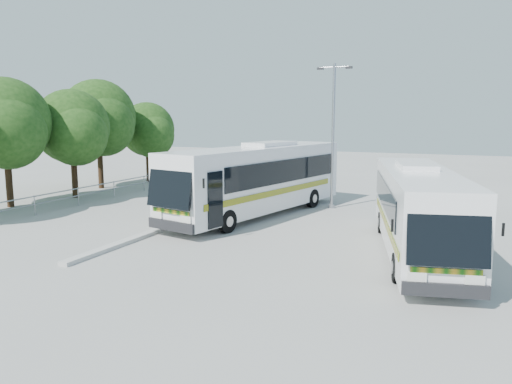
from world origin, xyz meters
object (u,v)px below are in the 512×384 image
at_px(tree_far_b, 6,122).
at_px(coach_adjacent, 418,208).
at_px(tree_far_c, 73,127).
at_px(lamppost, 333,130).
at_px(tree_far_d, 99,117).
at_px(tree_far_e, 148,130).
at_px(coach_main, 258,178).

xyz_separation_m(tree_far_b, coach_adjacent, (21.17, -0.80, -2.92)).
height_order(tree_far_c, lamppost, lamppost).
relative_size(tree_far_b, tree_far_d, 0.95).
xyz_separation_m(tree_far_c, tree_far_e, (-0.51, 8.20, -0.37)).
bearing_deg(lamppost, coach_adjacent, -54.87).
xyz_separation_m(coach_adjacent, lamppost, (-5.13, 7.42, 2.53)).
bearing_deg(coach_adjacent, coach_main, 139.22).
xyz_separation_m(coach_main, lamppost, (2.84, 3.32, 2.32)).
bearing_deg(tree_far_b, tree_far_e, 88.17).
bearing_deg(coach_main, lamppost, 61.59).
bearing_deg(tree_far_e, tree_far_d, -98.63).
bearing_deg(tree_far_d, coach_main, -17.68).
xyz_separation_m(tree_far_b, coach_main, (13.20, 3.30, -2.70)).
xyz_separation_m(tree_far_c, tree_far_d, (-1.19, 3.70, 0.56)).
distance_m(tree_far_d, coach_adjacent, 23.26).
relative_size(tree_far_e, coach_main, 0.47).
height_order(tree_far_c, tree_far_e, tree_far_c).
distance_m(tree_far_b, coach_adjacent, 21.38).
relative_size(tree_far_b, tree_far_e, 1.17).
bearing_deg(coach_main, coach_adjacent, -15.09).
xyz_separation_m(tree_far_d, tree_far_e, (0.68, 4.50, -0.93)).
height_order(tree_far_b, tree_far_c, tree_far_b).
bearing_deg(tree_far_d, tree_far_b, -87.77).
height_order(coach_main, coach_adjacent, coach_main).
bearing_deg(tree_far_c, coach_adjacent, -13.04).
distance_m(tree_far_b, lamppost, 17.35).
bearing_deg(tree_far_c, lamppost, 10.19).
height_order(tree_far_c, coach_adjacent, tree_far_c).
bearing_deg(tree_far_c, tree_far_d, 107.83).
xyz_separation_m(tree_far_c, coach_adjacent, (20.27, -4.70, -2.61)).
relative_size(coach_adjacent, lamppost, 1.46).
xyz_separation_m(tree_far_d, lamppost, (16.33, -0.98, -0.63)).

